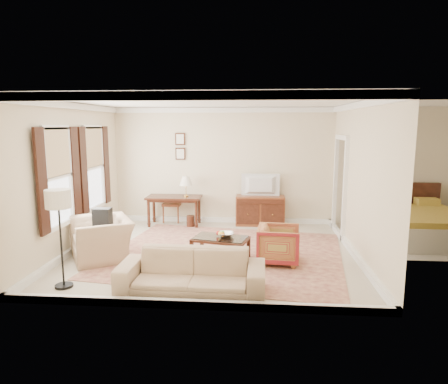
# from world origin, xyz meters

# --- Properties ---
(room_shell) EXTENTS (5.51, 5.01, 2.91)m
(room_shell) POSITION_xyz_m (0.00, 0.00, 2.47)
(room_shell) COLOR beige
(room_shell) RESTS_ON ground
(annex_bedroom) EXTENTS (3.00, 2.70, 2.90)m
(annex_bedroom) POSITION_xyz_m (4.49, 1.15, 0.34)
(annex_bedroom) COLOR beige
(annex_bedroom) RESTS_ON ground
(window_front) EXTENTS (0.12, 1.56, 1.80)m
(window_front) POSITION_xyz_m (-2.70, -0.70, 1.55)
(window_front) COLOR #CCB284
(window_front) RESTS_ON room_shell
(window_rear) EXTENTS (0.12, 1.56, 1.80)m
(window_rear) POSITION_xyz_m (-2.70, 0.90, 1.55)
(window_rear) COLOR #CCB284
(window_rear) RESTS_ON room_shell
(doorway) EXTENTS (0.10, 1.12, 2.25)m
(doorway) POSITION_xyz_m (2.71, 1.50, 1.08)
(doorway) COLOR white
(doorway) RESTS_ON room_shell
(rug) EXTENTS (4.86, 4.33, 0.01)m
(rug) POSITION_xyz_m (0.25, -0.10, 0.01)
(rug) COLOR maroon
(rug) RESTS_ON room_shell
(writing_desk) EXTENTS (1.33, 0.67, 0.73)m
(writing_desk) POSITION_xyz_m (-1.18, 2.07, 0.62)
(writing_desk) COLOR #4A2215
(writing_desk) RESTS_ON room_shell
(desk_chair) EXTENTS (0.50, 0.50, 1.05)m
(desk_chair) POSITION_xyz_m (-1.31, 2.42, 0.53)
(desk_chair) COLOR brown
(desk_chair) RESTS_ON room_shell
(desk_lamp) EXTENTS (0.32, 0.32, 0.50)m
(desk_lamp) POSITION_xyz_m (-0.88, 2.07, 0.98)
(desk_lamp) COLOR silver
(desk_lamp) RESTS_ON writing_desk
(framed_prints) EXTENTS (0.25, 0.04, 0.68)m
(framed_prints) POSITION_xyz_m (-1.08, 2.47, 1.94)
(framed_prints) COLOR #4A2215
(framed_prints) RESTS_ON room_shell
(sideboard) EXTENTS (1.20, 0.46, 0.74)m
(sideboard) POSITION_xyz_m (0.95, 2.24, 0.37)
(sideboard) COLOR brown
(sideboard) RESTS_ON room_shell
(tv) EXTENTS (0.90, 0.52, 0.12)m
(tv) POSITION_xyz_m (0.95, 2.22, 1.18)
(tv) COLOR black
(tv) RESTS_ON sideboard
(coffee_table) EXTENTS (1.11, 0.80, 0.42)m
(coffee_table) POSITION_xyz_m (0.19, -0.41, 0.32)
(coffee_table) COLOR #4A2215
(coffee_table) RESTS_ON room_shell
(fruit_bowl) EXTENTS (0.42, 0.42, 0.10)m
(fruit_bowl) POSITION_xyz_m (0.29, -0.36, 0.48)
(fruit_bowl) COLOR silver
(fruit_bowl) RESTS_ON coffee_table
(book_a) EXTENTS (0.28, 0.04, 0.38)m
(book_a) POSITION_xyz_m (0.04, -0.31, 0.17)
(book_a) COLOR brown
(book_a) RESTS_ON coffee_table
(book_b) EXTENTS (0.19, 0.24, 0.38)m
(book_b) POSITION_xyz_m (0.44, -0.51, 0.16)
(book_b) COLOR brown
(book_b) RESTS_ON coffee_table
(striped_armchair) EXTENTS (0.75, 0.79, 0.75)m
(striped_armchair) POSITION_xyz_m (1.25, -0.53, 0.38)
(striped_armchair) COLOR maroon
(striped_armchair) RESTS_ON room_shell
(club_armchair) EXTENTS (1.24, 1.38, 1.02)m
(club_armchair) POSITION_xyz_m (-2.02, -0.53, 0.51)
(club_armchair) COLOR tan
(club_armchair) RESTS_ON room_shell
(backpack) EXTENTS (0.35, 0.39, 0.40)m
(backpack) POSITION_xyz_m (-2.03, -0.43, 0.76)
(backpack) COLOR black
(backpack) RESTS_ON club_armchair
(sofa) EXTENTS (2.17, 0.66, 0.84)m
(sofa) POSITION_xyz_m (-0.10, -1.95, 0.42)
(sofa) COLOR tan
(sofa) RESTS_ON room_shell
(floor_lamp) EXTENTS (0.38, 0.38, 1.53)m
(floor_lamp) POSITION_xyz_m (-2.10, -1.90, 1.27)
(floor_lamp) COLOR black
(floor_lamp) RESTS_ON room_shell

